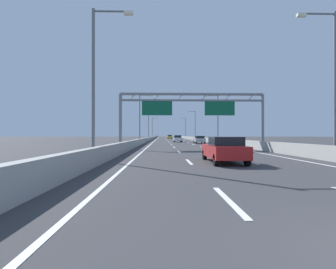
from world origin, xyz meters
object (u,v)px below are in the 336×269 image
(streetlamp_left_distant, at_px, (153,127))
(green_car, at_px, (179,137))
(streetlamp_left_near, at_px, (97,74))
(streetlamp_right_mid, at_px, (217,116))
(red_car, at_px, (224,149))
(streetlamp_right_near, at_px, (332,76))
(streetlamp_left_far, at_px, (149,123))
(streetlamp_right_distant, at_px, (185,127))
(streetlamp_left_mid, at_px, (141,115))
(streetlamp_right_far, at_px, (194,123))
(orange_car, at_px, (169,137))
(yellow_car, at_px, (170,137))
(silver_car, at_px, (199,139))
(white_car, at_px, (178,139))
(sign_gantry, at_px, (191,106))

(streetlamp_left_distant, distance_m, green_car, 16.60)
(streetlamp_left_near, bearing_deg, streetlamp_left_distant, 90.00)
(streetlamp_right_mid, relative_size, red_car, 2.06)
(streetlamp_right_near, bearing_deg, red_car, -168.80)
(streetlamp_left_far, height_order, streetlamp_right_distant, same)
(streetlamp_left_mid, height_order, streetlamp_right_far, same)
(streetlamp_left_distant, relative_size, orange_car, 2.21)
(yellow_car, bearing_deg, silver_car, -86.90)
(streetlamp_left_far, relative_size, white_car, 2.18)
(streetlamp_right_distant, height_order, green_car, streetlamp_right_distant)
(streetlamp_left_far, bearing_deg, streetlamp_right_far, 0.00)
(sign_gantry, height_order, silver_car, sign_gantry)
(streetlamp_right_far, xyz_separation_m, orange_car, (-7.36, 32.72, -4.65))
(sign_gantry, relative_size, streetlamp_right_mid, 1.73)
(green_car, bearing_deg, streetlamp_left_near, -96.98)
(sign_gantry, height_order, yellow_car, sign_gantry)
(sign_gantry, xyz_separation_m, streetlamp_left_far, (-7.37, 56.27, 0.58))
(streetlamp_right_far, height_order, streetlamp_right_distant, same)
(silver_car, bearing_deg, streetlamp_left_mid, 164.48)
(streetlamp_left_near, distance_m, streetlamp_right_mid, 37.63)
(silver_car, bearing_deg, sign_gantry, -101.04)
(green_car, bearing_deg, streetlamp_left_far, -115.88)
(streetlamp_right_near, relative_size, silver_car, 2.16)
(streetlamp_right_mid, height_order, silver_car, streetlamp_right_mid)
(streetlamp_left_mid, bearing_deg, streetlamp_left_distant, 90.00)
(streetlamp_right_far, relative_size, orange_car, 2.21)
(streetlamp_right_distant, bearing_deg, silver_car, -93.11)
(streetlamp_right_distant, xyz_separation_m, red_car, (-7.30, -105.05, -4.64))
(white_car, xyz_separation_m, red_car, (0.02, -42.44, 0.00))
(sign_gantry, distance_m, yellow_car, 81.26)
(streetlamp_right_near, distance_m, streetlamp_right_far, 69.07)
(streetlamp_left_near, height_order, streetlamp_right_far, same)
(streetlamp_left_near, distance_m, streetlamp_left_distant, 103.61)
(streetlamp_left_mid, bearing_deg, white_car, 40.33)
(streetlamp_left_mid, bearing_deg, yellow_car, 82.68)
(sign_gantry, distance_m, streetlamp_right_distant, 91.12)
(streetlamp_right_mid, bearing_deg, sign_gantry, -109.17)
(streetlamp_right_far, xyz_separation_m, green_car, (-3.63, 23.30, -4.66))
(streetlamp_right_mid, relative_size, yellow_car, 2.05)
(streetlamp_right_near, distance_m, yellow_car, 94.36)
(streetlamp_left_near, bearing_deg, streetlamp_right_far, 77.80)
(streetlamp_left_far, distance_m, yellow_car, 26.44)
(streetlamp_left_near, height_order, orange_car, streetlamp_left_near)
(streetlamp_right_mid, bearing_deg, orange_car, 96.25)
(streetlamp_right_mid, height_order, orange_car, streetlamp_right_mid)
(streetlamp_right_far, bearing_deg, streetlamp_left_mid, -113.38)
(red_car, bearing_deg, streetlamp_right_distant, 86.03)
(streetlamp_left_near, height_order, silver_car, streetlamp_left_near)
(streetlamp_right_near, xyz_separation_m, yellow_car, (-7.29, 93.96, -4.60))
(streetlamp_left_near, height_order, streetlamp_left_mid, same)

